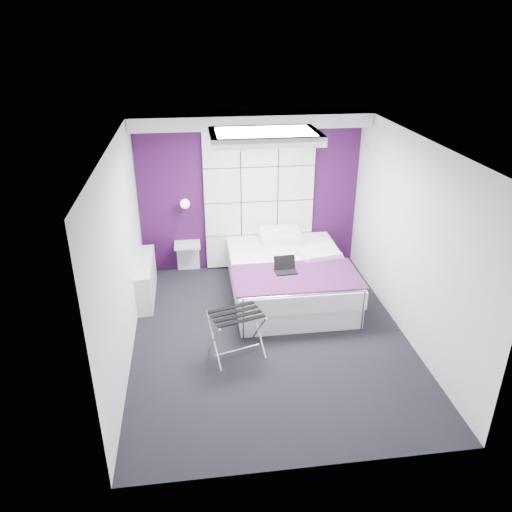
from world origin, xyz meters
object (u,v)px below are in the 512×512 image
Objects in this scene: wall_lamp at (185,203)px; nightstand at (187,245)px; laptop at (285,268)px; luggage_rack at (237,334)px; radiator at (146,279)px; bed at (288,276)px.

nightstand is (-0.00, -0.04, -0.71)m from wall_lamp.
wall_lamp is 0.49× the size of laptop.
nightstand is 0.68× the size of luggage_rack.
radiator is 3.93× the size of laptop.
laptop is at bearing -108.74° from bed.
luggage_rack is at bearing -53.69° from radiator.
bed is 1.79m from nightstand.
nightstand is at bearing 87.31° from luggage_rack.
laptop is (2.01, -0.60, 0.36)m from radiator.
wall_lamp is 2.64m from luggage_rack.
radiator is 0.56× the size of bed.
wall_lamp is at bearing 86.98° from luggage_rack.
laptop is (1.38, -1.32, 0.15)m from nightstand.
radiator is 0.98m from nightstand.
bed is 7.04× the size of laptop.
luggage_rack reaches higher than radiator.
radiator is at bearing -130.10° from wall_lamp.
laptop is at bearing -43.84° from nightstand.
radiator is 1.95× the size of luggage_rack.
laptop reaches higher than radiator.
luggage_rack is at bearing -76.65° from wall_lamp.
bed reaches higher than radiator.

